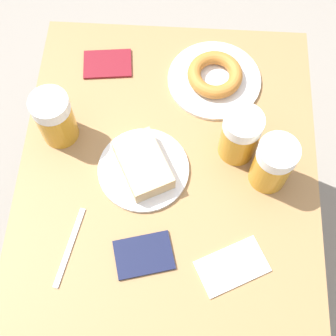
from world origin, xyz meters
TOP-DOWN VIEW (x-y plane):
  - ground_plane at (0.00, 0.00)m, footprint 8.00×8.00m
  - table at (0.00, 0.00)m, footprint 0.71×0.88m
  - plate_with_cake at (0.06, -0.00)m, footprint 0.22×0.22m
  - plate_with_donut at (-0.10, -0.27)m, footprint 0.24×0.24m
  - beer_mug_left at (-0.23, 0.00)m, footprint 0.09×0.09m
  - beer_mug_center at (-0.16, -0.07)m, footprint 0.09×0.09m
  - beer_mug_right at (0.27, -0.09)m, footprint 0.09×0.09m
  - napkin_folded at (-0.15, 0.22)m, footprint 0.17×0.14m
  - fork at (0.21, 0.20)m, footprint 0.05×0.18m
  - passport_near_edge at (0.18, -0.30)m, footprint 0.14×0.10m
  - passport_far_edge at (0.04, 0.20)m, footprint 0.14×0.12m

SIDE VIEW (x-z plane):
  - ground_plane at x=0.00m, z-range 0.00..0.00m
  - table at x=0.00m, z-range 0.28..0.98m
  - fork at x=0.21m, z-range 0.70..0.71m
  - napkin_folded at x=-0.15m, z-range 0.70..0.71m
  - passport_near_edge at x=0.18m, z-range 0.70..0.71m
  - passport_far_edge at x=0.04m, z-range 0.70..0.71m
  - plate_with_donut at x=-0.10m, z-range 0.70..0.74m
  - plate_with_cake at x=0.06m, z-range 0.70..0.75m
  - beer_mug_left at x=-0.23m, z-range 0.70..0.85m
  - beer_mug_center at x=-0.16m, z-range 0.70..0.85m
  - beer_mug_right at x=0.27m, z-range 0.70..0.85m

